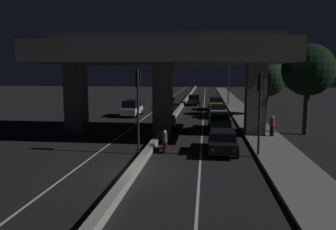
# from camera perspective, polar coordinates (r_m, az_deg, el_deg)

# --- Properties ---
(ground_plane) EXTENTS (200.00, 200.00, 0.00)m
(ground_plane) POSITION_cam_1_polar(r_m,az_deg,el_deg) (17.21, -5.76, -9.99)
(ground_plane) COLOR black
(lane_line_left_inner) EXTENTS (0.12, 126.00, 0.00)m
(lane_line_left_inner) POSITION_cam_1_polar(r_m,az_deg,el_deg) (51.74, -1.05, 1.75)
(lane_line_left_inner) COLOR beige
(lane_line_left_inner) RESTS_ON ground_plane
(lane_line_right_inner) EXTENTS (0.12, 126.00, 0.00)m
(lane_line_right_inner) POSITION_cam_1_polar(r_m,az_deg,el_deg) (51.28, 6.30, 1.66)
(lane_line_right_inner) COLOR beige
(lane_line_right_inner) RESTS_ON ground_plane
(median_divider) EXTENTS (0.46, 126.00, 0.41)m
(median_divider) POSITION_cam_1_polar(r_m,az_deg,el_deg) (51.39, 2.61, 1.94)
(median_divider) COLOR gray
(median_divider) RESTS_ON ground_plane
(sidewalk_right) EXTENTS (2.92, 126.00, 0.17)m
(sidewalk_right) POSITION_cam_1_polar(r_m,az_deg,el_deg) (44.55, 12.48, 0.76)
(sidewalk_right) COLOR slate
(sidewalk_right) RESTS_ON ground_plane
(elevated_overpass) EXTENTS (19.81, 9.78, 8.39)m
(elevated_overpass) POSITION_cam_1_polar(r_m,az_deg,el_deg) (27.26, -0.93, 9.72)
(elevated_overpass) COLOR #5B5956
(elevated_overpass) RESTS_ON ground_plane
(traffic_light_left_of_median) EXTENTS (0.30, 0.49, 5.37)m
(traffic_light_left_of_median) POSITION_cam_1_polar(r_m,az_deg,el_deg) (20.54, -5.21, 3.24)
(traffic_light_left_of_median) COLOR black
(traffic_light_left_of_median) RESTS_ON ground_plane
(traffic_light_right_of_median) EXTENTS (0.30, 0.49, 5.21)m
(traffic_light_right_of_median) POSITION_cam_1_polar(r_m,az_deg,el_deg) (20.37, 15.70, 2.66)
(traffic_light_right_of_median) COLOR black
(traffic_light_right_of_median) RESTS_ON ground_plane
(street_lamp) EXTENTS (2.74, 0.32, 8.57)m
(street_lamp) POSITION_cam_1_polar(r_m,az_deg,el_deg) (50.11, 10.10, 7.27)
(street_lamp) COLOR #2D2D30
(street_lamp) RESTS_ON ground_plane
(car_black_lead) EXTENTS (2.00, 4.75, 1.44)m
(car_black_lead) POSITION_cam_1_polar(r_m,az_deg,el_deg) (21.55, 9.51, -4.43)
(car_black_lead) COLOR black
(car_black_lead) RESTS_ON ground_plane
(car_dark_green_second) EXTENTS (1.99, 4.50, 1.51)m
(car_dark_green_second) POSITION_cam_1_polar(r_m,az_deg,el_deg) (29.88, 8.92, -1.05)
(car_dark_green_second) COLOR black
(car_dark_green_second) RESTS_ON ground_plane
(car_silver_third) EXTENTS (2.00, 4.11, 1.49)m
(car_silver_third) POSITION_cam_1_polar(r_m,az_deg,el_deg) (37.78, 8.67, 0.71)
(car_silver_third) COLOR gray
(car_silver_third) RESTS_ON ground_plane
(car_taxi_yellow_fourth) EXTENTS (2.01, 4.65, 1.70)m
(car_taxi_yellow_fourth) POSITION_cam_1_polar(r_m,az_deg,el_deg) (45.52, 8.22, 2.03)
(car_taxi_yellow_fourth) COLOR gold
(car_taxi_yellow_fourth) RESTS_ON ground_plane
(car_dark_green_fifth) EXTENTS (2.05, 4.42, 1.57)m
(car_dark_green_fifth) POSITION_cam_1_polar(r_m,az_deg,el_deg) (52.00, 4.56, 2.67)
(car_dark_green_fifth) COLOR black
(car_dark_green_fifth) RESTS_ON ground_plane
(car_white_lead_oncoming) EXTENTS (1.95, 4.42, 1.89)m
(car_white_lead_oncoming) POSITION_cam_1_polar(r_m,az_deg,el_deg) (38.77, -6.30, 1.25)
(car_white_lead_oncoming) COLOR silver
(car_white_lead_oncoming) RESTS_ON ground_plane
(car_dark_blue_second_oncoming) EXTENTS (1.95, 4.20, 1.43)m
(car_dark_blue_second_oncoming) POSITION_cam_1_polar(r_m,az_deg,el_deg) (48.86, 0.23, 2.28)
(car_dark_blue_second_oncoming) COLOR #141938
(car_dark_blue_second_oncoming) RESTS_ON ground_plane
(motorcycle_red_filtering_near) EXTENTS (0.33, 1.84, 1.39)m
(motorcycle_red_filtering_near) POSITION_cam_1_polar(r_m,az_deg,el_deg) (21.56, -0.57, -4.74)
(motorcycle_red_filtering_near) COLOR black
(motorcycle_red_filtering_near) RESTS_ON ground_plane
(motorcycle_white_filtering_mid) EXTENTS (0.34, 1.76, 1.39)m
(motorcycle_white_filtering_mid) POSITION_cam_1_polar(r_m,az_deg,el_deg) (29.03, 1.04, -1.56)
(motorcycle_white_filtering_mid) COLOR black
(motorcycle_white_filtering_mid) RESTS_ON ground_plane
(pedestrian_on_sidewalk) EXTENTS (0.39, 0.39, 1.61)m
(pedestrian_on_sidewalk) POSITION_cam_1_polar(r_m,az_deg,el_deg) (26.93, 17.68, -1.84)
(pedestrian_on_sidewalk) COLOR black
(pedestrian_on_sidewalk) RESTS_ON sidewalk_right
(roadside_tree_kerbside_near) EXTENTS (4.24, 4.24, 7.46)m
(roadside_tree_kerbside_near) POSITION_cam_1_polar(r_m,az_deg,el_deg) (29.15, 23.23, 7.18)
(roadside_tree_kerbside_near) COLOR #2D2116
(roadside_tree_kerbside_near) RESTS_ON ground_plane
(roadside_tree_kerbside_mid) EXTENTS (4.30, 4.30, 6.59)m
(roadside_tree_kerbside_mid) POSITION_cam_1_polar(r_m,az_deg,el_deg) (40.65, 16.96, 6.12)
(roadside_tree_kerbside_mid) COLOR #2D2116
(roadside_tree_kerbside_mid) RESTS_ON ground_plane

